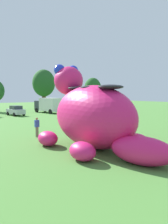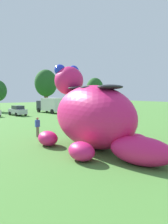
% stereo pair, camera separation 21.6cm
% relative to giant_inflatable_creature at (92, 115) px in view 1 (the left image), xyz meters
% --- Properties ---
extents(ground_plane, '(160.00, 160.00, 0.00)m').
position_rel_giant_inflatable_creature_xyz_m(ground_plane, '(-0.25, 0.55, -2.24)').
color(ground_plane, '#4C8438').
extents(giant_inflatable_creature, '(6.17, 11.88, 6.13)m').
position_rel_giant_inflatable_creature_xyz_m(giant_inflatable_creature, '(0.00, 0.00, 0.00)').
color(giant_inflatable_creature, '#E01E6B').
rests_on(giant_inflatable_creature, ground).
extents(car_silver, '(2.40, 4.31, 1.72)m').
position_rel_giant_inflatable_creature_xyz_m(car_silver, '(2.03, 24.88, -1.38)').
color(car_silver, '#B7BABF').
rests_on(car_silver, ground).
extents(box_truck, '(3.28, 6.66, 2.95)m').
position_rel_giant_inflatable_creature_xyz_m(box_truck, '(8.80, 26.43, -0.64)').
color(box_truck, '#333842').
rests_on(box_truck, ground).
extents(tree_centre_left, '(5.42, 5.42, 9.62)m').
position_rel_giant_inflatable_creature_xyz_m(tree_centre_left, '(12.18, 35.92, 4.05)').
color(tree_centre_left, brown).
rests_on(tree_centre_left, ground).
extents(tree_centre, '(4.56, 4.56, 8.10)m').
position_rel_giant_inflatable_creature_xyz_m(tree_centre, '(25.67, 34.22, 3.06)').
color(tree_centre, brown).
rests_on(tree_centre, ground).
extents(spectator_mid_field, '(0.38, 0.26, 1.71)m').
position_rel_giant_inflatable_creature_xyz_m(spectator_mid_field, '(-1.88, 5.53, -1.39)').
color(spectator_mid_field, '#726656').
rests_on(spectator_mid_field, ground).
extents(spectator_by_cars, '(0.38, 0.26, 1.71)m').
position_rel_giant_inflatable_creature_xyz_m(spectator_by_cars, '(6.17, 13.84, -1.39)').
color(spectator_by_cars, '#726656').
rests_on(spectator_by_cars, ground).
extents(spectator_wandering, '(0.38, 0.26, 1.71)m').
position_rel_giant_inflatable_creature_xyz_m(spectator_wandering, '(6.69, 9.11, -1.39)').
color(spectator_wandering, '#726656').
rests_on(spectator_wandering, ground).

